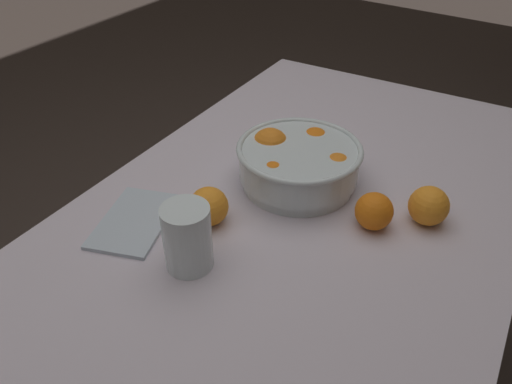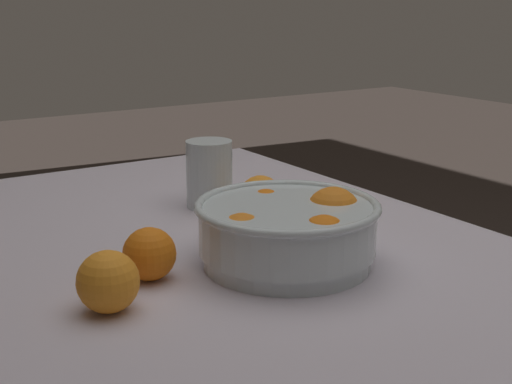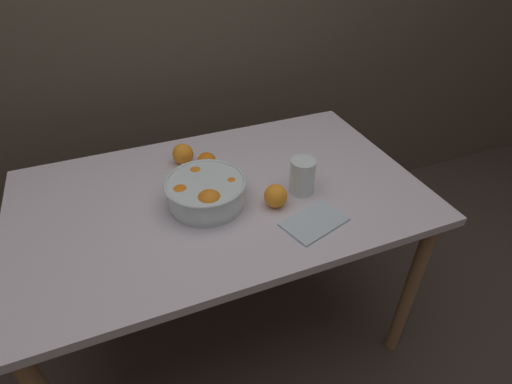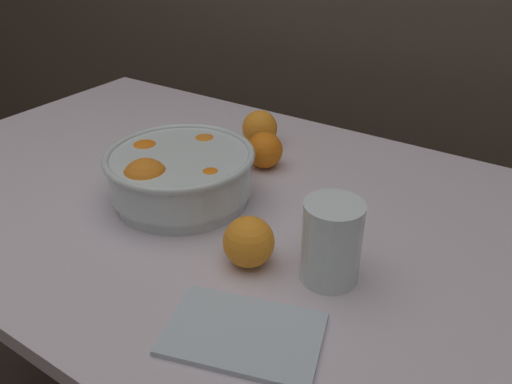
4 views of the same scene
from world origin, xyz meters
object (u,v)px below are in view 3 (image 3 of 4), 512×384
Objects in this scene: juice_glass at (302,177)px; orange_loose_near_bowl at (206,162)px; fruit_bowl at (206,192)px; orange_loose_aside at (183,154)px; orange_loose_front at (276,196)px.

juice_glass is 1.68× the size of orange_loose_near_bowl.
orange_loose_near_bowl is (0.06, 0.19, -0.02)m from fruit_bowl.
orange_loose_aside is at bearing 135.34° from juice_glass.
orange_loose_aside is (-0.21, 0.36, 0.00)m from orange_loose_front.
fruit_bowl is 0.32m from juice_glass.
orange_loose_front is at bearing -59.21° from orange_loose_aside.
orange_loose_front is (0.15, -0.27, 0.00)m from orange_loose_near_bowl.
orange_loose_front is at bearing -22.63° from fruit_bowl.
juice_glass reaches higher than orange_loose_near_bowl.
fruit_bowl is 0.27m from orange_loose_aside.
fruit_bowl reaches higher than orange_loose_front.
orange_loose_near_bowl is (-0.26, 0.24, -0.02)m from juice_glass.
orange_loose_near_bowl is at bearing -52.35° from orange_loose_aside.
fruit_bowl is 3.61× the size of orange_loose_near_bowl.
orange_loose_aside is (-0.33, 0.32, -0.02)m from juice_glass.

